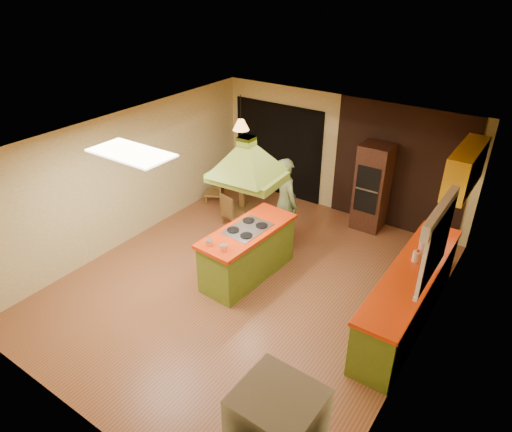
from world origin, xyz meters
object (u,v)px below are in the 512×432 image
Objects in this scene: kitchen_island at (248,252)px; wall_oven at (372,187)px; dining_table at (242,186)px; canister_large at (434,230)px; man at (285,202)px.

wall_oven is at bearing 72.89° from kitchen_island.
wall_oven is 1.71× the size of dining_table.
kitchen_island is at bearing -149.76° from canister_large.
man is 0.98× the size of wall_oven.
canister_large is at bearing -5.95° from dining_table.
kitchen_island is 1.33m from man.
canister_large reaches higher than kitchen_island.
man is 1.67× the size of dining_table.
man is (-0.05, 1.27, 0.40)m from kitchen_island.
dining_table is (-1.48, 0.65, -0.32)m from man.
kitchen_island is at bearing -111.33° from wall_oven.
dining_table is (-1.53, 1.92, 0.08)m from kitchen_island.
kitchen_island is 1.09× the size of man.
wall_oven is 2.73m from dining_table.
canister_large is (4.09, -0.43, 0.50)m from dining_table.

